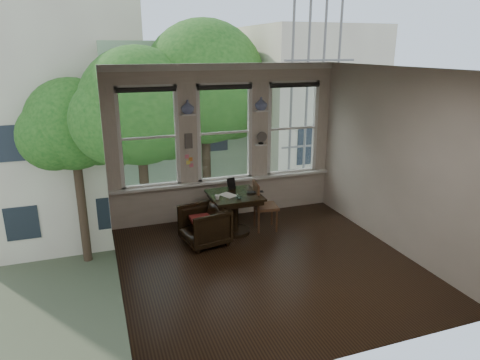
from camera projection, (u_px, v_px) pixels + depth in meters
name	position (u px, v px, depth m)	size (l,w,h in m)	color
ground	(268.00, 264.00, 6.76)	(4.50, 4.50, 0.00)	black
ceiling	(272.00, 68.00, 5.87)	(4.50, 4.50, 0.00)	silver
wall_back	(224.00, 143.00, 8.35)	(4.50, 4.50, 0.00)	beige
wall_front	(357.00, 232.00, 4.29)	(4.50, 4.50, 0.00)	beige
wall_left	(112.00, 189.00, 5.61)	(4.50, 4.50, 0.00)	beige
wall_right	(395.00, 160.00, 7.03)	(4.50, 4.50, 0.00)	beige
window_left	(149.00, 138.00, 7.83)	(1.10, 0.12, 1.90)	white
window_center	(224.00, 133.00, 8.29)	(1.10, 0.12, 1.90)	white
window_right	(292.00, 128.00, 8.75)	(1.10, 0.12, 1.90)	white
shelf_left	(188.00, 115.00, 7.85)	(0.26, 0.16, 0.03)	white
shelf_right	(261.00, 111.00, 8.31)	(0.26, 0.16, 0.03)	white
intercom	(188.00, 141.00, 8.02)	(0.14, 0.06, 0.28)	#59544F
sticky_notes	(189.00, 159.00, 8.13)	(0.16, 0.01, 0.24)	pink
desk_fan	(261.00, 140.00, 8.46)	(0.20, 0.20, 0.24)	#59544F
vase_left	(188.00, 107.00, 7.81)	(0.24, 0.24, 0.25)	silver
vase_right	(261.00, 104.00, 8.27)	(0.24, 0.24, 0.25)	silver
table	(235.00, 214.00, 7.81)	(0.90, 0.90, 0.75)	black
armchair_left	(204.00, 226.00, 7.37)	(0.72, 0.74, 0.68)	black
cushion_red	(204.00, 220.00, 7.34)	(0.45, 0.45, 0.06)	maroon
side_chair_right	(266.00, 206.00, 7.94)	(0.42, 0.42, 0.92)	#492E1A
laptop	(256.00, 193.00, 7.72)	(0.30, 0.19, 0.02)	black
mug	(217.00, 197.00, 7.42)	(0.09, 0.09, 0.08)	white
drinking_glass	(239.00, 197.00, 7.43)	(0.11, 0.11, 0.09)	white
tablet	(231.00, 184.00, 7.93)	(0.16, 0.02, 0.22)	black
papers	(228.00, 195.00, 7.65)	(0.22, 0.30, 0.00)	silver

